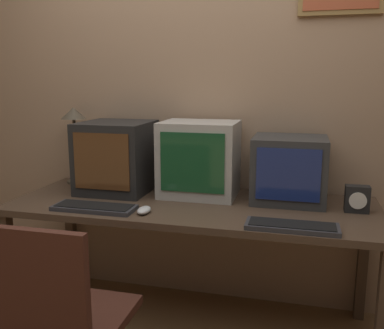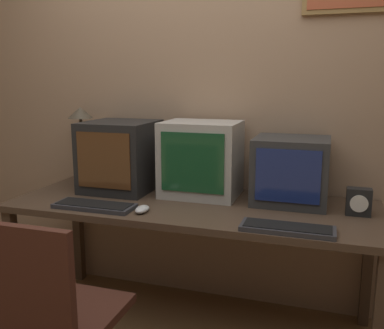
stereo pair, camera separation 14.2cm
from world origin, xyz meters
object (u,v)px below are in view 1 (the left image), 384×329
Objects in this scene: monitor_right at (289,169)px; desk_clock at (357,199)px; desk_lamp at (74,124)px; keyboard_side at (292,226)px; mouse_near_keyboard at (144,210)px; monitor_center at (200,159)px; keyboard_main at (94,207)px; monitor_left at (117,157)px.

desk_clock is (0.35, -0.13, -0.11)m from monitor_right.
desk_lamp is at bearing 176.00° from monitor_right.
monitor_right is 0.39m from desk_clock.
mouse_near_keyboard is (-0.73, 0.05, 0.00)m from keyboard_side.
monitor_center is 3.15× the size of desk_clock.
desk_lamp is (-1.71, 0.22, 0.32)m from desk_clock.
monitor_center reaches higher than mouse_near_keyboard.
keyboard_main is 0.75m from desk_lamp.
monitor_center is 1.10× the size of monitor_right.
monitor_right is 0.50m from keyboard_side.
monitor_right is at bearing 30.96° from mouse_near_keyboard.
keyboard_side is 0.74m from mouse_near_keyboard.
keyboard_side is 0.47m from desk_clock.
mouse_near_keyboard is at bearing -164.44° from desk_clock.
keyboard_main is 1.04× the size of keyboard_side.
monitor_left is at bearing 157.25° from keyboard_side.
mouse_near_keyboard is 0.79× the size of desk_clock.
monitor_left is at bearing -176.93° from monitor_center.
keyboard_side is at bearing -22.75° from monitor_left.
monitor_left is 1.02m from monitor_right.
desk_clock is 0.28× the size of desk_lamp.
mouse_near_keyboard is at bearing -149.04° from monitor_right.
monitor_right is 2.88× the size of desk_clock.
desk_clock is at bearing 47.40° from keyboard_side.
monitor_left is 0.86× the size of desk_lamp.
monitor_left is 0.41m from desk_lamp.
monitor_left reaches higher than desk_clock.
mouse_near_keyboard is (-0.70, -0.42, -0.16)m from monitor_right.
monitor_center is 0.50m from mouse_near_keyboard.
mouse_near_keyboard is at bearing -37.84° from desk_lamp.
monitor_center is at bearing 65.21° from mouse_near_keyboard.
desk_lamp is (-0.35, 0.12, 0.18)m from monitor_left.
monitor_right is at bearing 1.63° from monitor_left.
monitor_left is 1.06× the size of monitor_right.
mouse_near_keyboard is 0.92m from desk_lamp.
desk_clock is at bearing -8.42° from monitor_center.
monitor_right is (1.02, 0.03, -0.03)m from monitor_left.
monitor_right reaches higher than desk_clock.
monitor_right reaches higher than mouse_near_keyboard.
mouse_near_keyboard is (0.27, 0.01, 0.00)m from keyboard_main.
monitor_right reaches higher than keyboard_side.
desk_lamp reaches higher than mouse_near_keyboard.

